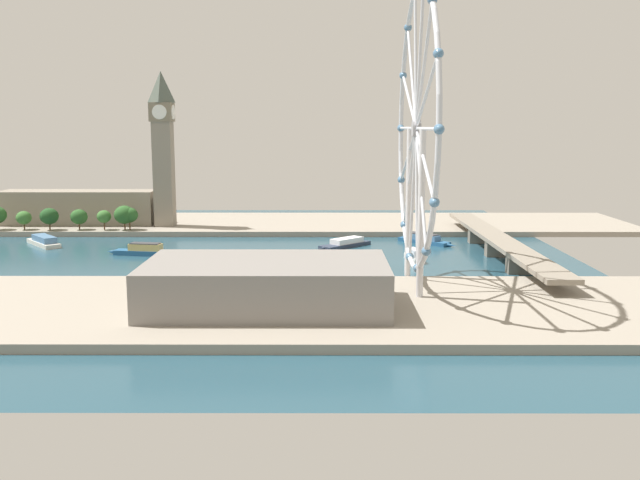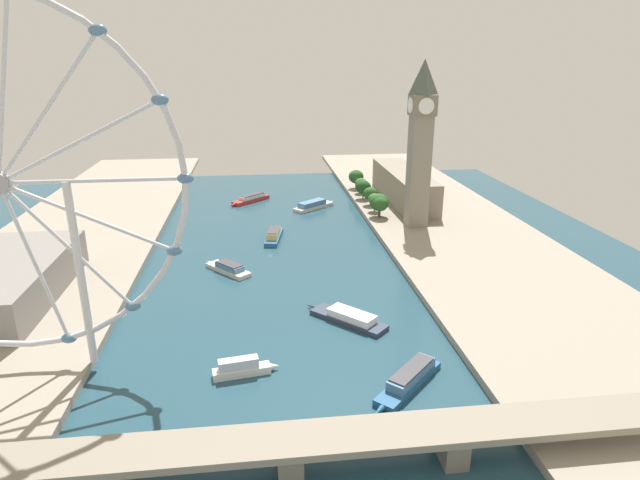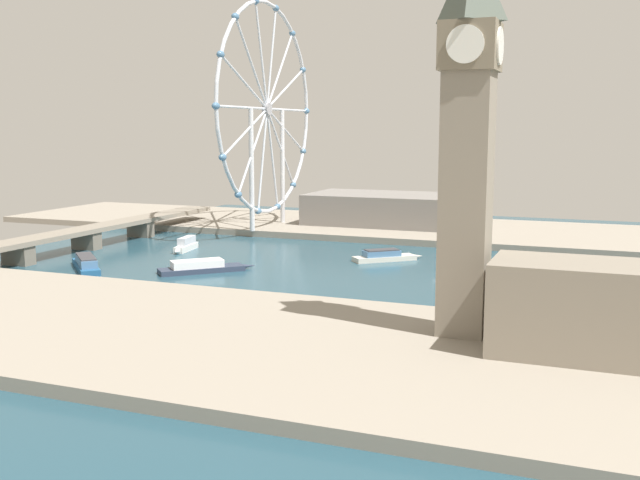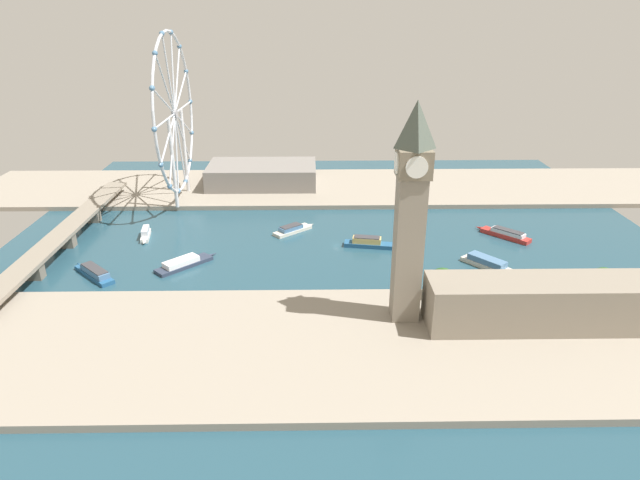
{
  "view_description": "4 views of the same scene",
  "coord_description": "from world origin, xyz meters",
  "px_view_note": "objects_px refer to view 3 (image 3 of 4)",
  "views": [
    {
      "loc": [
        337.62,
        69.03,
        62.51
      ],
      "look_at": [
        11.69,
        68.13,
        9.87
      ],
      "focal_mm": 39.75,
      "sensor_mm": 36.0,
      "label": 1
    },
    {
      "loc": [
        5.19,
        257.35,
        94.67
      ],
      "look_at": [
        -21.66,
        36.76,
        17.79
      ],
      "focal_mm": 29.7,
      "sensor_mm": 36.0,
      "label": 2
    },
    {
      "loc": [
        -259.33,
        -57.08,
        52.13
      ],
      "look_at": [
        3.69,
        46.56,
        9.45
      ],
      "focal_mm": 41.69,
      "sensor_mm": 36.0,
      "label": 3
    },
    {
      "loc": [
        -288.07,
        13.89,
        124.35
      ],
      "look_at": [
        -24.78,
        9.64,
        13.54
      ],
      "focal_mm": 30.77,
      "sensor_mm": 36.0,
      "label": 4
    }
  ],
  "objects_px": {
    "tour_boat_6": "(201,267)",
    "ferris_wheel": "(267,111)",
    "tour_boat_0": "(488,273)",
    "tour_boat_5": "(86,263)",
    "tour_boat_3": "(384,256)",
    "riverside_hall": "(387,209)",
    "river_bridge": "(86,233)",
    "clock_tower": "(468,136)",
    "tour_boat_1": "(186,245)"
  },
  "relations": [
    {
      "from": "ferris_wheel",
      "to": "tour_boat_3",
      "type": "relative_size",
      "value": 4.37
    },
    {
      "from": "river_bridge",
      "to": "tour_boat_3",
      "type": "relative_size",
      "value": 7.6
    },
    {
      "from": "ferris_wheel",
      "to": "tour_boat_6",
      "type": "bearing_deg",
      "value": -167.95
    },
    {
      "from": "river_bridge",
      "to": "tour_boat_6",
      "type": "distance_m",
      "value": 78.19
    },
    {
      "from": "clock_tower",
      "to": "tour_boat_6",
      "type": "height_order",
      "value": "clock_tower"
    },
    {
      "from": "tour_boat_5",
      "to": "tour_boat_3",
      "type": "bearing_deg",
      "value": -104.66
    },
    {
      "from": "tour_boat_0",
      "to": "tour_boat_5",
      "type": "height_order",
      "value": "tour_boat_0"
    },
    {
      "from": "tour_boat_0",
      "to": "tour_boat_5",
      "type": "xyz_separation_m",
      "value": [
        -35.43,
        142.42,
        -0.14
      ]
    },
    {
      "from": "tour_boat_0",
      "to": "tour_boat_5",
      "type": "distance_m",
      "value": 146.77
    },
    {
      "from": "river_bridge",
      "to": "tour_boat_3",
      "type": "distance_m",
      "value": 130.44
    },
    {
      "from": "river_bridge",
      "to": "tour_boat_1",
      "type": "relative_size",
      "value": 8.98
    },
    {
      "from": "tour_boat_0",
      "to": "tour_boat_3",
      "type": "xyz_separation_m",
      "value": [
        23.01,
        44.22,
        -0.57
      ]
    },
    {
      "from": "ferris_wheel",
      "to": "tour_boat_1",
      "type": "xyz_separation_m",
      "value": [
        -64.6,
        8.45,
        -58.24
      ]
    },
    {
      "from": "tour_boat_6",
      "to": "ferris_wheel",
      "type": "bearing_deg",
      "value": 57.5
    },
    {
      "from": "tour_boat_0",
      "to": "tour_boat_6",
      "type": "xyz_separation_m",
      "value": [
        -24.29,
        99.9,
        -0.55
      ]
    },
    {
      "from": "tour_boat_1",
      "to": "tour_boat_5",
      "type": "height_order",
      "value": "tour_boat_1"
    },
    {
      "from": "river_bridge",
      "to": "tour_boat_0",
      "type": "height_order",
      "value": "river_bridge"
    },
    {
      "from": "clock_tower",
      "to": "tour_boat_5",
      "type": "height_order",
      "value": "clock_tower"
    },
    {
      "from": "river_bridge",
      "to": "tour_boat_5",
      "type": "height_order",
      "value": "river_bridge"
    },
    {
      "from": "tour_boat_5",
      "to": "riverside_hall",
      "type": "bearing_deg",
      "value": -71.76
    },
    {
      "from": "clock_tower",
      "to": "tour_boat_3",
      "type": "xyz_separation_m",
      "value": [
        104.67,
        50.8,
        -48.54
      ]
    },
    {
      "from": "ferris_wheel",
      "to": "tour_boat_3",
      "type": "bearing_deg",
      "value": -125.99
    },
    {
      "from": "tour_boat_1",
      "to": "tour_boat_3",
      "type": "relative_size",
      "value": 0.85
    },
    {
      "from": "clock_tower",
      "to": "ferris_wheel",
      "type": "bearing_deg",
      "value": 38.59
    },
    {
      "from": "ferris_wheel",
      "to": "tour_boat_6",
      "type": "distance_m",
      "value": 121.4
    },
    {
      "from": "clock_tower",
      "to": "tour_boat_0",
      "type": "xyz_separation_m",
      "value": [
        81.66,
        6.58,
        -47.97
      ]
    },
    {
      "from": "tour_boat_1",
      "to": "clock_tower",
      "type": "bearing_deg",
      "value": 45.79
    },
    {
      "from": "clock_tower",
      "to": "tour_boat_1",
      "type": "height_order",
      "value": "clock_tower"
    },
    {
      "from": "clock_tower",
      "to": "tour_boat_6",
      "type": "distance_m",
      "value": 130.31
    },
    {
      "from": "tour_boat_1",
      "to": "tour_boat_5",
      "type": "distance_m",
      "value": 51.78
    },
    {
      "from": "ferris_wheel",
      "to": "tour_boat_5",
      "type": "height_order",
      "value": "ferris_wheel"
    },
    {
      "from": "tour_boat_0",
      "to": "tour_boat_3",
      "type": "height_order",
      "value": "tour_boat_0"
    },
    {
      "from": "ferris_wheel",
      "to": "tour_boat_0",
      "type": "xyz_separation_m",
      "value": [
        -79.56,
        -122.07,
        -58.29
      ]
    },
    {
      "from": "tour_boat_3",
      "to": "tour_boat_5",
      "type": "relative_size",
      "value": 0.89
    },
    {
      "from": "river_bridge",
      "to": "ferris_wheel",
      "type": "bearing_deg",
      "value": -33.61
    },
    {
      "from": "clock_tower",
      "to": "river_bridge",
      "type": "xyz_separation_m",
      "value": [
        84.6,
        179.57,
        -43.11
      ]
    },
    {
      "from": "tour_boat_3",
      "to": "tour_boat_6",
      "type": "bearing_deg",
      "value": 179.4
    },
    {
      "from": "riverside_hall",
      "to": "tour_boat_6",
      "type": "distance_m",
      "value": 140.05
    },
    {
      "from": "river_bridge",
      "to": "tour_boat_0",
      "type": "xyz_separation_m",
      "value": [
        -2.93,
        -173.0,
        -4.86
      ]
    },
    {
      "from": "ferris_wheel",
      "to": "riverside_hall",
      "type": "distance_m",
      "value": 79.59
    },
    {
      "from": "riverside_hall",
      "to": "river_bridge",
      "type": "height_order",
      "value": "riverside_hall"
    },
    {
      "from": "riverside_hall",
      "to": "tour_boat_5",
      "type": "relative_size",
      "value": 2.81
    },
    {
      "from": "ferris_wheel",
      "to": "tour_boat_1",
      "type": "height_order",
      "value": "ferris_wheel"
    },
    {
      "from": "riverside_hall",
      "to": "tour_boat_3",
      "type": "distance_m",
      "value": 93.0
    },
    {
      "from": "tour_boat_1",
      "to": "tour_boat_6",
      "type": "height_order",
      "value": "tour_boat_1"
    },
    {
      "from": "tour_boat_6",
      "to": "riverside_hall",
      "type": "bearing_deg",
      "value": 32.83
    },
    {
      "from": "tour_boat_6",
      "to": "river_bridge",
      "type": "bearing_deg",
      "value": 115.02
    },
    {
      "from": "tour_boat_1",
      "to": "riverside_hall",
      "type": "bearing_deg",
      "value": 138.77
    },
    {
      "from": "clock_tower",
      "to": "tour_boat_1",
      "type": "relative_size",
      "value": 4.27
    },
    {
      "from": "riverside_hall",
      "to": "tour_boat_1",
      "type": "bearing_deg",
      "value": 147.81
    }
  ]
}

